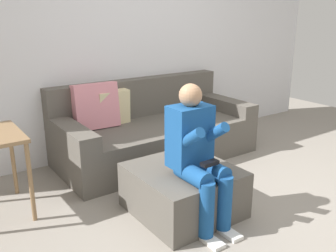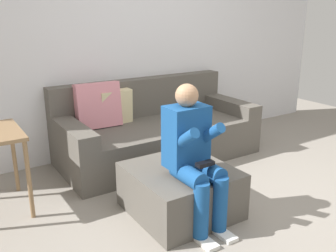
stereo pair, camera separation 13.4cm
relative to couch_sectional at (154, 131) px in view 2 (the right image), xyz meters
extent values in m
plane|color=gray|center=(0.11, -1.59, -0.30)|extent=(7.56, 7.56, 0.00)
cube|color=silver|center=(0.11, 0.48, 0.94)|extent=(5.81, 0.10, 2.49)
cube|color=#59544C|center=(0.02, -0.07, -0.10)|extent=(2.22, 0.99, 0.42)
cube|color=#59544C|center=(0.02, 0.34, 0.34)|extent=(2.22, 0.18, 0.44)
cube|color=#59544C|center=(-0.98, -0.07, 0.19)|extent=(0.21, 0.99, 0.15)
cube|color=#59544C|center=(1.02, -0.07, 0.19)|extent=(0.21, 0.99, 0.15)
cube|color=pink|center=(-0.60, 0.17, 0.35)|extent=(0.49, 0.22, 0.49)
cube|color=beige|center=(-0.39, 0.18, 0.30)|extent=(0.38, 0.16, 0.38)
cube|color=#59544C|center=(-0.45, -1.19, -0.11)|extent=(0.78, 0.82, 0.39)
cube|color=#194C8C|center=(-0.48, -1.29, 0.40)|extent=(0.32, 0.22, 0.48)
sphere|color=tan|center=(-0.48, -1.29, 0.72)|extent=(0.18, 0.18, 0.18)
cylinder|color=#194C8C|center=(-0.56, -1.45, 0.15)|extent=(0.14, 0.32, 0.14)
cylinder|color=#194C8C|center=(-0.56, -1.61, -0.06)|extent=(0.12, 0.12, 0.43)
cube|color=white|center=(-0.56, -1.67, -0.29)|extent=(0.10, 0.22, 0.03)
cylinder|color=#194C8C|center=(-0.59, -1.41, 0.42)|extent=(0.08, 0.33, 0.26)
cylinder|color=#194C8C|center=(-0.39, -1.45, 0.15)|extent=(0.14, 0.32, 0.14)
cylinder|color=#194C8C|center=(-0.39, -1.61, -0.06)|extent=(0.12, 0.12, 0.43)
cube|color=white|center=(-0.39, -1.67, -0.29)|extent=(0.10, 0.22, 0.03)
cylinder|color=#194C8C|center=(-0.36, -1.42, 0.42)|extent=(0.08, 0.33, 0.27)
cube|color=black|center=(-0.48, -1.53, 0.25)|extent=(0.14, 0.06, 0.03)
cylinder|color=olive|center=(-1.53, -0.62, 0.03)|extent=(0.04, 0.04, 0.67)
cylinder|color=olive|center=(-1.53, -0.05, 0.03)|extent=(0.04, 0.04, 0.67)
camera|label=1|loc=(-2.16, -3.42, 1.32)|focal=39.80mm
camera|label=2|loc=(-2.05, -3.49, 1.32)|focal=39.80mm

